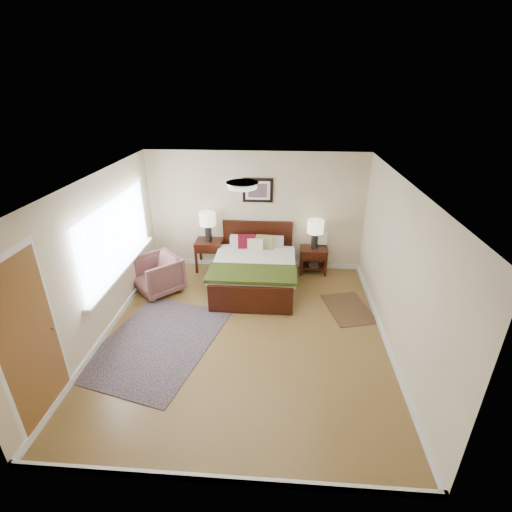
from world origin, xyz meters
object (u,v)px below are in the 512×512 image
Objects in this scene: bed at (254,265)px; rug_persian at (157,342)px; armchair at (158,275)px; lamp_left at (208,221)px; nightstand_left at (209,246)px; nightstand_right at (313,258)px; lamp_right at (315,229)px.

bed reaches higher than rug_persian.
armchair reaches higher than rug_persian.
lamp_left reaches higher than armchair.
bed is 3.17× the size of lamp_left.
nightstand_left reaches higher than rug_persian.
lamp_left is at bearing 90.00° from nightstand_left.
armchair is at bearing -170.32° from bed.
lamp_left is (-0.00, 0.02, 0.55)m from nightstand_left.
armchair is at bearing 120.31° from rug_persian.
lamp_left reaches higher than nightstand_right.
lamp_left is 1.00× the size of lamp_right.
nightstand_right is 2.35m from lamp_left.
rug_persian is (-1.39, -1.87, -0.48)m from bed.
nightstand_left is 0.56m from lamp_left.
nightstand_right is at bearing -90.00° from lamp_right.
lamp_left is 0.27× the size of rug_persian.
lamp_right is at bearing 30.92° from bed.
nightstand_right is 0.24× the size of rug_persian.
rug_persian is at bearing -135.02° from lamp_right.
armchair reaches higher than nightstand_right.
lamp_left is 2.83m from rug_persian.
nightstand_left is at bearing 96.09° from rug_persian.
lamp_left reaches higher than bed.
bed is 3.17× the size of lamp_right.
armchair is (-1.84, -0.31, -0.12)m from bed.
nightstand_left is 1.09× the size of lamp_left.
nightstand_right is 0.70× the size of armchair.
nightstand_left is 1.19× the size of nightstand_right.
lamp_right reaches higher than bed.
nightstand_left is 0.29× the size of rug_persian.
lamp_right reaches higher than rug_persian.
lamp_right is at bearing 64.62° from armchair.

